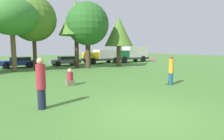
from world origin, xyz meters
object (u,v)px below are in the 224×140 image
at_px(tree_5, 88,24).
at_px(parked_car_grey, 66,60).
at_px(parked_car_blue, 18,62).
at_px(tree_4, 76,18).
at_px(tree_3, 33,19).
at_px(tree_2, 11,16).
at_px(frisbee, 154,59).
at_px(person_catcher, 171,70).
at_px(delivery_truck_yellow, 103,56).
at_px(tree_6, 119,32).
at_px(person_thrower, 41,83).
at_px(bystander_sitting, 70,78).
at_px(delivery_truck_green, 132,54).

distance_m(tree_5, parked_car_grey, 6.40).
bearing_deg(parked_car_blue, tree_4, 143.76).
height_order(tree_3, tree_4, tree_3).
bearing_deg(tree_4, tree_2, -178.74).
height_order(frisbee, tree_2, tree_2).
relative_size(person_catcher, parked_car_grey, 0.45).
height_order(frisbee, delivery_truck_yellow, delivery_truck_yellow).
relative_size(person_catcher, parked_car_blue, 0.46).
height_order(tree_3, parked_car_blue, tree_3).
xyz_separation_m(tree_2, tree_6, (11.17, -0.98, -0.89)).
distance_m(person_thrower, bystander_sitting, 4.28).
bearing_deg(tree_4, tree_6, -12.71).
bearing_deg(tree_4, delivery_truck_green, 19.33).
height_order(person_catcher, frisbee, person_catcher).
bearing_deg(delivery_truck_green, tree_2, 12.33).
distance_m(tree_6, delivery_truck_green, 8.52).
bearing_deg(tree_2, frisbee, -66.94).
distance_m(bystander_sitting, parked_car_grey, 13.60).
height_order(frisbee, bystander_sitting, frisbee).
bearing_deg(frisbee, tree_3, 103.25).
relative_size(tree_3, parked_car_grey, 1.95).
height_order(person_catcher, parked_car_grey, person_catcher).
distance_m(person_thrower, tree_5, 14.40).
bearing_deg(tree_6, parked_car_blue, 154.27).
height_order(person_thrower, parked_car_grey, person_thrower).
height_order(bystander_sitting, tree_6, tree_6).
bearing_deg(parked_car_blue, person_catcher, 110.88).
height_order(person_catcher, tree_3, tree_3).
height_order(tree_4, tree_5, tree_4).
bearing_deg(person_thrower, tree_3, 77.34).
bearing_deg(parked_car_blue, person_thrower, 85.81).
bearing_deg(tree_2, person_catcher, -59.41).
distance_m(tree_2, delivery_truck_yellow, 13.47).
height_order(tree_4, parked_car_blue, tree_4).
height_order(person_thrower, frisbee, person_thrower).
relative_size(tree_4, parked_car_blue, 1.94).
distance_m(tree_5, delivery_truck_yellow, 8.00).
xyz_separation_m(frisbee, parked_car_blue, (-4.56, 16.47, -0.94)).
bearing_deg(parked_car_blue, frisbee, 104.68).
distance_m(person_thrower, delivery_truck_yellow, 20.91).
xyz_separation_m(person_thrower, tree_6, (11.43, 11.47, 3.22)).
distance_m(bystander_sitting, tree_2, 10.25).
height_order(tree_6, parked_car_blue, tree_6).
bearing_deg(tree_3, parked_car_blue, 115.77).
bearing_deg(person_thrower, parked_car_grey, 65.34).
bearing_deg(tree_3, tree_2, -147.86).
relative_size(tree_2, tree_3, 0.90).
height_order(tree_5, parked_car_grey, tree_5).
xyz_separation_m(bystander_sitting, delivery_truck_yellow, (10.03, 13.31, 0.74)).
relative_size(person_thrower, person_catcher, 1.04).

